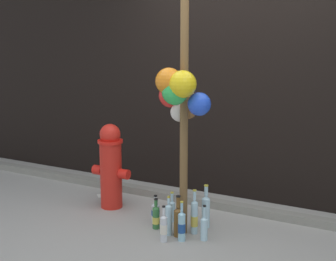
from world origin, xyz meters
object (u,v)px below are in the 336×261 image
object	(u,v)px
bottle_4	(169,219)
memorial_post	(181,70)
bottle_2	(204,227)
bottle_9	(156,217)
bottle_0	(172,210)
bottle_3	(181,212)
bottle_7	(156,212)
fire_hydrant	(111,166)
bottle_10	(164,228)
bottle_1	(182,226)
bottle_5	(206,210)
bottle_6	(194,217)
bottle_8	(178,220)

from	to	relation	value
bottle_4	memorial_post	bearing A→B (deg)	42.01
bottle_2	bottle_9	world-z (taller)	bottle_2
bottle_0	bottle_3	xyz separation A→B (m)	(0.16, -0.12, 0.05)
bottle_2	bottle_7	size ratio (longest dim) A/B	1.14
fire_hydrant	bottle_10	bearing A→B (deg)	-28.72
bottle_2	bottle_10	xyz separation A→B (m)	(-0.30, -0.19, 0.01)
bottle_4	bottle_9	distance (m)	0.19
fire_hydrant	bottle_3	xyz separation A→B (m)	(0.91, -0.17, -0.28)
bottle_1	bottle_7	distance (m)	0.46
memorial_post	bottle_5	size ratio (longest dim) A/B	6.79
bottle_3	bottle_6	xyz separation A→B (m)	(0.15, -0.03, -0.01)
bottle_1	bottle_2	world-z (taller)	bottle_1
bottle_9	bottle_3	bearing A→B (deg)	25.47
bottle_5	bottle_10	bearing A→B (deg)	-112.25
bottle_2	bottle_1	bearing A→B (deg)	-147.92
bottle_10	fire_hydrant	bearing A→B (deg)	151.28
bottle_4	bottle_1	bearing A→B (deg)	-19.53
memorial_post	bottle_0	world-z (taller)	memorial_post
bottle_6	bottle_9	size ratio (longest dim) A/B	1.42
bottle_4	bottle_5	world-z (taller)	bottle_5
bottle_6	bottle_8	bearing A→B (deg)	-128.17
bottle_0	bottle_3	world-z (taller)	bottle_3
bottle_3	bottle_6	distance (m)	0.15
bottle_8	bottle_9	distance (m)	0.27
memorial_post	bottle_6	xyz separation A→B (m)	(0.11, 0.07, -1.32)
bottle_1	bottle_2	distance (m)	0.20
fire_hydrant	memorial_post	bearing A→B (deg)	-16.26
bottle_0	bottle_4	world-z (taller)	bottle_4
bottle_3	bottle_9	xyz separation A→B (m)	(-0.21, -0.10, -0.06)
bottle_8	bottle_1	bearing A→B (deg)	-44.71
bottle_1	bottle_10	xyz separation A→B (m)	(-0.13, -0.09, -0.01)
bottle_2	bottle_6	xyz separation A→B (m)	(-0.14, 0.09, 0.04)
bottle_0	bottle_6	bearing A→B (deg)	-26.77
memorial_post	bottle_0	bearing A→B (deg)	131.75
bottle_0	bottle_2	xyz separation A→B (m)	(0.45, -0.25, 0.00)
bottle_8	bottle_10	xyz separation A→B (m)	(-0.06, -0.16, -0.02)
bottle_6	bottle_10	size ratio (longest dim) A/B	1.27
bottle_1	bottle_9	world-z (taller)	bottle_1
bottle_2	bottle_5	xyz separation A→B (m)	(-0.11, 0.27, 0.05)
bottle_6	bottle_9	xyz separation A→B (m)	(-0.36, -0.07, -0.05)
bottle_2	bottle_6	distance (m)	0.17
bottle_1	bottle_2	size ratio (longest dim) A/B	1.13
bottle_9	bottle_10	size ratio (longest dim) A/B	0.89
bottle_3	bottle_4	distance (m)	0.18
bottle_7	bottle_2	bearing A→B (deg)	-12.79
bottle_5	bottle_10	xyz separation A→B (m)	(-0.19, -0.47, -0.04)
bottle_1	bottle_5	world-z (taller)	bottle_5
memorial_post	fire_hydrant	distance (m)	1.43
bottle_8	bottle_2	bearing A→B (deg)	8.44
bottle_0	bottle_6	distance (m)	0.35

